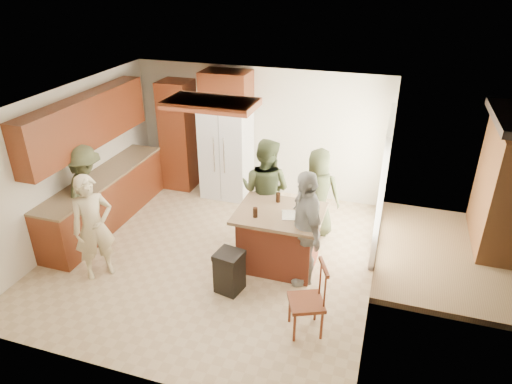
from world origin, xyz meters
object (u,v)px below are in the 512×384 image
(person_front_left, at_px, (93,227))
(spindle_chair, at_px, (308,302))
(person_behind_right, at_px, (318,193))
(person_side_right, at_px, (305,228))
(kitchen_island, at_px, (279,238))
(person_counter, at_px, (87,194))
(trash_bin, at_px, (229,271))
(refrigerator, at_px, (227,152))
(person_behind_left, at_px, (266,190))

(person_front_left, distance_m, spindle_chair, 3.24)
(person_behind_right, height_order, person_side_right, person_side_right)
(person_side_right, height_order, kitchen_island, person_side_right)
(person_counter, bearing_deg, person_front_left, -159.08)
(trash_bin, bearing_deg, person_side_right, 31.91)
(refrigerator, bearing_deg, spindle_chair, -54.83)
(person_side_right, xyz_separation_m, refrigerator, (-2.05, 2.27, 0.02))
(person_side_right, bearing_deg, kitchen_island, -148.07)
(person_front_left, xyz_separation_m, person_behind_left, (2.07, 1.73, 0.08))
(person_behind_right, bearing_deg, kitchen_island, 71.54)
(person_counter, bearing_deg, spindle_chair, -124.52)
(refrigerator, distance_m, spindle_chair, 4.07)
(kitchen_island, bearing_deg, trash_bin, -121.61)
(person_behind_left, height_order, person_counter, person_behind_left)
(trash_bin, relative_size, spindle_chair, 0.63)
(person_behind_right, distance_m, spindle_chair, 2.42)
(person_side_right, height_order, person_counter, person_side_right)
(person_counter, distance_m, refrigerator, 2.74)
(person_behind_right, relative_size, refrigerator, 0.86)
(person_counter, height_order, spindle_chair, person_counter)
(spindle_chair, bearing_deg, refrigerator, 125.17)
(spindle_chair, bearing_deg, person_behind_left, 120.07)
(spindle_chair, bearing_deg, trash_bin, 159.39)
(person_counter, bearing_deg, person_behind_right, -89.15)
(person_side_right, xyz_separation_m, trash_bin, (-0.94, -0.58, -0.56))
(person_behind_left, xyz_separation_m, refrigerator, (-1.19, 1.35, 0.01))
(person_front_left, relative_size, person_behind_left, 0.91)
(person_behind_right, distance_m, refrigerator, 2.19)
(person_behind_right, xyz_separation_m, spindle_chair, (0.35, -2.38, -0.32))
(person_front_left, distance_m, trash_bin, 2.06)
(trash_bin, bearing_deg, person_front_left, -173.57)
(person_behind_left, distance_m, person_counter, 2.92)
(person_side_right, bearing_deg, person_front_left, -104.11)
(trash_bin, bearing_deg, person_behind_right, 65.67)
(person_front_left, xyz_separation_m, kitchen_island, (2.49, 1.04, -0.34))
(person_counter, relative_size, kitchen_island, 1.30)
(person_side_right, bearing_deg, refrigerator, -167.42)
(person_front_left, height_order, person_side_right, person_side_right)
(person_behind_right, relative_size, kitchen_island, 1.20)
(person_behind_right, relative_size, trash_bin, 2.44)
(person_front_left, distance_m, kitchen_island, 2.72)
(person_counter, xyz_separation_m, kitchen_island, (3.20, 0.20, -0.36))
(person_counter, xyz_separation_m, spindle_chair, (3.92, -1.08, -0.38))
(person_behind_left, relative_size, person_behind_right, 1.16)
(person_front_left, bearing_deg, trash_bin, -43.56)
(person_counter, bearing_deg, person_behind_left, -91.46)
(person_counter, bearing_deg, person_side_right, -109.73)
(kitchen_island, bearing_deg, refrigerator, 128.51)
(person_front_left, height_order, trash_bin, person_front_left)
(person_front_left, relative_size, person_counter, 0.98)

